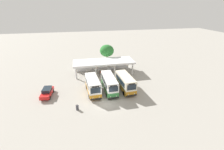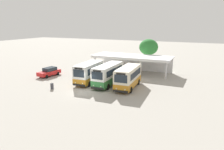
{
  "view_description": "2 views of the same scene",
  "coord_description": "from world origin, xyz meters",
  "views": [
    {
      "loc": [
        -4.35,
        -25.58,
        16.89
      ],
      "look_at": [
        2.59,
        7.16,
        2.48
      ],
      "focal_mm": 26.32,
      "sensor_mm": 36.0,
      "label": 1
    },
    {
      "loc": [
        15.72,
        -24.84,
        9.73
      ],
      "look_at": [
        1.33,
        6.33,
        1.23
      ],
      "focal_mm": 33.86,
      "sensor_mm": 36.0,
      "label": 2
    }
  ],
  "objects": [
    {
      "name": "waiting_chair_second_from_end",
      "position": [
        1.76,
        13.81,
        0.52
      ],
      "size": [
        0.44,
        0.44,
        0.86
      ],
      "color": "slate",
      "rests_on": "ground"
    },
    {
      "name": "waiting_chair_end_by_column",
      "position": [
        1.13,
        13.87,
        0.52
      ],
      "size": [
        0.44,
        0.44,
        0.86
      ],
      "color": "slate",
      "rests_on": "ground"
    },
    {
      "name": "waiting_chair_middle_seat",
      "position": [
        2.39,
        13.79,
        0.52
      ],
      "size": [
        0.44,
        0.44,
        0.86
      ],
      "color": "slate",
      "rests_on": "ground"
    },
    {
      "name": "city_bus_second_in_row",
      "position": [
        1.46,
        4.59,
        1.83
      ],
      "size": [
        2.41,
        7.78,
        3.31
      ],
      "color": "black",
      "rests_on": "ground"
    },
    {
      "name": "roadside_tree_behind_canopy",
      "position": [
        3.78,
        19.91,
        4.63
      ],
      "size": [
        4.04,
        4.04,
        6.36
      ],
      "color": "brown",
      "rests_on": "ground"
    },
    {
      "name": "city_bus_middle_cream",
      "position": [
        4.91,
        4.47,
        1.79
      ],
      "size": [
        2.76,
        7.39,
        3.23
      ],
      "color": "black",
      "rests_on": "ground"
    },
    {
      "name": "city_bus_nearest_orange",
      "position": [
        -1.98,
        4.42,
        1.83
      ],
      "size": [
        2.69,
        6.98,
        3.31
      ],
      "color": "black",
      "rests_on": "ground"
    },
    {
      "name": "terminal_canopy",
      "position": [
        1.94,
        15.23,
        2.65
      ],
      "size": [
        15.67,
        5.71,
        3.4
      ],
      "color": "silver",
      "rests_on": "ground"
    },
    {
      "name": "parked_car_flank",
      "position": [
        -11.09,
        5.2,
        0.83
      ],
      "size": [
        2.25,
        4.66,
        1.62
      ],
      "color": "black",
      "rests_on": "ground"
    },
    {
      "name": "waiting_chair_fourth_seat",
      "position": [
        3.02,
        13.81,
        0.52
      ],
      "size": [
        0.44,
        0.44,
        0.86
      ],
      "color": "slate",
      "rests_on": "ground"
    },
    {
      "name": "litter_bin_apron",
      "position": [
        -5.29,
        -0.96,
        0.46
      ],
      "size": [
        0.49,
        0.49,
        0.9
      ],
      "color": "#3F3F47",
      "rests_on": "ground"
    },
    {
      "name": "ground_plane",
      "position": [
        0.0,
        0.0,
        0.0
      ],
      "size": [
        180.0,
        180.0,
        0.0
      ],
      "primitive_type": "plane",
      "color": "#A39E93"
    }
  ]
}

